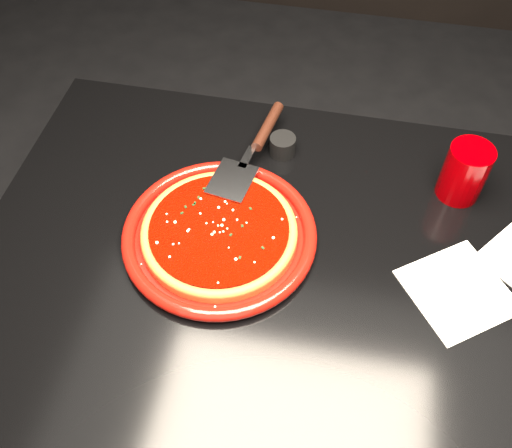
{
  "coord_description": "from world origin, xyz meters",
  "views": [
    {
      "loc": [
        0.01,
        -0.55,
        1.57
      ],
      "look_at": [
        -0.11,
        0.06,
        0.77
      ],
      "focal_mm": 40.0,
      "sensor_mm": 36.0,
      "label": 1
    }
  ],
  "objects_px": {
    "pizza_server": "(252,150)",
    "plate": "(219,234)",
    "table": "(300,358)",
    "ramekin": "(283,145)",
    "cup": "(465,172)"
  },
  "relations": [
    {
      "from": "pizza_server",
      "to": "ramekin",
      "type": "distance_m",
      "value": 0.07
    },
    {
      "from": "table",
      "to": "ramekin",
      "type": "xyz_separation_m",
      "value": [
        -0.1,
        0.26,
        0.39
      ]
    },
    {
      "from": "plate",
      "to": "ramekin",
      "type": "distance_m",
      "value": 0.25
    },
    {
      "from": "cup",
      "to": "plate",
      "type": "bearing_deg",
      "value": -154.96
    },
    {
      "from": "table",
      "to": "pizza_server",
      "type": "bearing_deg",
      "value": 125.44
    },
    {
      "from": "table",
      "to": "plate",
      "type": "relative_size",
      "value": 3.47
    },
    {
      "from": "plate",
      "to": "ramekin",
      "type": "relative_size",
      "value": 6.69
    },
    {
      "from": "pizza_server",
      "to": "cup",
      "type": "height_order",
      "value": "cup"
    },
    {
      "from": "table",
      "to": "ramekin",
      "type": "distance_m",
      "value": 0.48
    },
    {
      "from": "table",
      "to": "ramekin",
      "type": "relative_size",
      "value": 23.21
    },
    {
      "from": "plate",
      "to": "pizza_server",
      "type": "xyz_separation_m",
      "value": [
        0.02,
        0.19,
        0.03
      ]
    },
    {
      "from": "cup",
      "to": "ramekin",
      "type": "bearing_deg",
      "value": 173.4
    },
    {
      "from": "pizza_server",
      "to": "plate",
      "type": "bearing_deg",
      "value": -86.99
    },
    {
      "from": "table",
      "to": "pizza_server",
      "type": "relative_size",
      "value": 3.81
    },
    {
      "from": "ramekin",
      "to": "table",
      "type": "bearing_deg",
      "value": -69.16
    }
  ]
}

